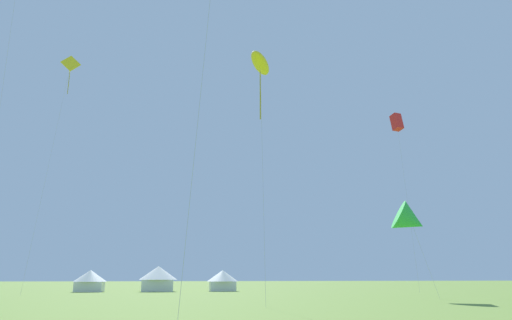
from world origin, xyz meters
TOP-DOWN VIEW (x-y plane):
  - kite_green_delta at (15.19, 36.31)m, footprint 4.11×3.69m
  - kite_red_box at (23.10, 52.49)m, footprint 1.49×3.20m
  - kite_yellow_parafoil at (-0.03, 29.85)m, footprint 2.88×4.53m
  - kite_yellow_diamond at (-19.91, 52.69)m, footprint 3.22×2.30m
  - festival_tent_center at (-16.88, 61.92)m, footprint 4.24×4.24m
  - festival_tent_left at (-8.15, 61.92)m, footprint 5.06×5.06m
  - festival_tent_right at (0.51, 61.92)m, footprint 4.27×4.27m

SIDE VIEW (x-z plane):
  - festival_tent_center at x=-16.88m, z-range 0.15..2.90m
  - festival_tent_right at x=0.51m, z-range 0.15..2.92m
  - festival_tent_left at x=-8.15m, z-range 0.18..3.47m
  - kite_green_delta at x=15.19m, z-range 2.56..11.32m
  - kite_yellow_parafoil at x=-0.03m, z-range 8.77..27.78m
  - kite_red_box at x=23.10m, z-range 10.59..34.22m
  - kite_yellow_diamond at x=-19.91m, z-range 12.66..41.55m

